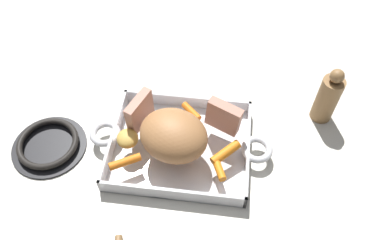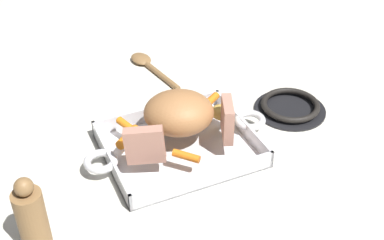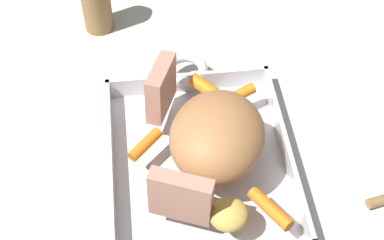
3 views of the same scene
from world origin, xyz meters
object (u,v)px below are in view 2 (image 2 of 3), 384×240
at_px(baby_carrot_southwest, 127,126).
at_px(baby_carrot_northeast, 186,156).
at_px(roasting_dish, 179,147).
at_px(stove_burner_rear, 290,107).
at_px(baby_carrot_northwest, 128,137).
at_px(potato_near_roast, 222,112).
at_px(serving_spoon, 148,65).
at_px(pork_roast, 179,113).
at_px(pepper_mill, 32,218).
at_px(baby_carrot_long, 208,103).
at_px(roast_slice_outer, 145,145).
at_px(roast_slice_thin, 227,119).

bearing_deg(baby_carrot_southwest, baby_carrot_northeast, 117.75).
relative_size(roasting_dish, stove_burner_rear, 2.43).
xyz_separation_m(baby_carrot_northwest, potato_near_roast, (-0.21, 0.01, 0.00)).
relative_size(stove_burner_rear, serving_spoon, 0.77).
relative_size(baby_carrot_northeast, baby_carrot_northwest, 0.79).
bearing_deg(baby_carrot_northwest, pork_roast, 176.17).
bearing_deg(baby_carrot_southwest, baby_carrot_northwest, 75.62).
bearing_deg(pepper_mill, baby_carrot_northwest, -143.17).
bearing_deg(pork_roast, roasting_dish, 67.69).
bearing_deg(baby_carrot_long, roast_slice_outer, 31.75).
bearing_deg(pork_roast, baby_carrot_long, -150.12).
xyz_separation_m(baby_carrot_northwest, serving_spoon, (-0.16, -0.32, -0.04)).
distance_m(roast_slice_thin, baby_carrot_long, 0.11).
height_order(roast_slice_outer, baby_carrot_northwest, roast_slice_outer).
xyz_separation_m(baby_carrot_northeast, serving_spoon, (-0.08, -0.42, -0.04)).
relative_size(pork_roast, roast_slice_outer, 1.93).
relative_size(roast_slice_thin, baby_carrot_southwest, 1.53).
bearing_deg(pork_roast, pepper_mill, 25.49).
relative_size(baby_carrot_northwest, baby_carrot_southwest, 1.37).
xyz_separation_m(baby_carrot_long, baby_carrot_northeast, (0.12, 0.15, -0.00)).
bearing_deg(baby_carrot_long, roast_slice_thin, 84.23).
xyz_separation_m(roast_slice_outer, baby_carrot_northeast, (-0.07, 0.03, -0.03)).
height_order(pork_roast, baby_carrot_northeast, pork_roast).
height_order(roast_slice_thin, baby_carrot_southwest, roast_slice_thin).
relative_size(pork_roast, stove_burner_rear, 0.87).
bearing_deg(pork_roast, baby_carrot_southwest, -25.58).
bearing_deg(baby_carrot_northwest, baby_carrot_southwest, -104.38).
bearing_deg(roasting_dish, serving_spoon, -99.73).
distance_m(baby_carrot_northwest, baby_carrot_southwest, 0.04).
bearing_deg(roasting_dish, pepper_mill, 22.93).
xyz_separation_m(roast_slice_thin, pepper_mill, (0.40, 0.10, -0.01)).
xyz_separation_m(roasting_dish, baby_carrot_northeast, (0.02, 0.07, 0.04)).
xyz_separation_m(baby_carrot_long, baby_carrot_southwest, (0.19, 0.01, -0.00)).
bearing_deg(roast_slice_outer, baby_carrot_long, -148.25).
distance_m(roast_slice_thin, baby_carrot_northeast, 0.12).
bearing_deg(stove_burner_rear, potato_near_roast, 2.84).
distance_m(baby_carrot_southwest, pepper_mill, 0.30).
relative_size(baby_carrot_northeast, baby_carrot_southwest, 1.08).
bearing_deg(baby_carrot_long, roasting_dish, 36.24).
bearing_deg(roasting_dish, baby_carrot_southwest, -37.26).
distance_m(baby_carrot_northeast, pepper_mill, 0.30).
height_order(roasting_dish, baby_carrot_northeast, baby_carrot_northeast).
distance_m(pork_roast, stove_burner_rear, 0.29).
bearing_deg(potato_near_roast, baby_carrot_northwest, -1.80).
bearing_deg(serving_spoon, baby_carrot_northwest, 142.69).
bearing_deg(roast_slice_thin, baby_carrot_southwest, -29.70).
bearing_deg(potato_near_roast, roast_slice_thin, 73.35).
bearing_deg(serving_spoon, baby_carrot_long, 177.50).
bearing_deg(roast_slice_thin, serving_spoon, -85.51).
bearing_deg(baby_carrot_northeast, serving_spoon, -100.20).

